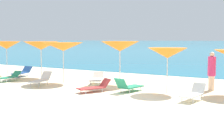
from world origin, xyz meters
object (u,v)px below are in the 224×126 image
object	(u,v)px
lounge_chair_3	(193,93)
lounge_chair_8	(128,86)
umbrella_5	(167,53)
umbrella_3	(63,47)
umbrella_1	(6,45)
beachgoer_2	(212,70)
lounge_chair_9	(22,72)
umbrella_2	(41,46)
lounge_chair_11	(41,79)
umbrella_4	(120,46)
lounge_chair_1	(95,87)
lounge_chair_12	(97,79)
lounge_chair_5	(10,76)

from	to	relation	value
lounge_chair_3	lounge_chair_8	xyz separation A→B (m)	(-3.17, 0.37, -0.01)
umbrella_5	umbrella_3	bearing A→B (deg)	-178.84
umbrella_1	beachgoer_2	size ratio (longest dim) A/B	1.25
lounge_chair_9	beachgoer_2	distance (m)	12.09
umbrella_2	lounge_chair_11	distance (m)	3.69
lounge_chair_9	umbrella_4	bearing A→B (deg)	-11.78
umbrella_1	umbrella_2	bearing A→B (deg)	2.67
umbrella_3	umbrella_5	world-z (taller)	umbrella_3
umbrella_2	lounge_chair_11	bearing A→B (deg)	-45.70
umbrella_4	lounge_chair_1	bearing A→B (deg)	-87.77
umbrella_1	umbrella_4	size ratio (longest dim) A/B	0.98
lounge_chair_8	umbrella_5	bearing A→B (deg)	-145.37
lounge_chair_12	beachgoer_2	distance (m)	6.08
lounge_chair_1	lounge_chair_8	bearing A→B (deg)	56.34
lounge_chair_1	umbrella_3	bearing A→B (deg)	-179.25
umbrella_3	umbrella_4	distance (m)	3.23
umbrella_2	lounge_chair_1	size ratio (longest dim) A/B	1.40
umbrella_4	lounge_chair_11	world-z (taller)	umbrella_4
lounge_chair_9	beachgoer_2	xyz separation A→B (m)	(12.03, 1.00, 0.69)
lounge_chair_3	lounge_chair_11	xyz separation A→B (m)	(-8.12, -0.31, 0.02)
umbrella_1	lounge_chair_5	size ratio (longest dim) A/B	1.54
umbrella_5	lounge_chair_5	distance (m)	9.54
umbrella_2	umbrella_3	xyz separation A→B (m)	(2.73, -1.03, -0.01)
umbrella_3	lounge_chair_11	bearing A→B (deg)	-109.86
lounge_chair_5	beachgoer_2	bearing A→B (deg)	7.62
lounge_chair_9	umbrella_1	bearing A→B (deg)	164.54
umbrella_3	lounge_chair_9	size ratio (longest dim) A/B	1.31
umbrella_5	lounge_chair_9	distance (m)	10.57
lounge_chair_3	lounge_chair_9	bearing A→B (deg)	179.56
beachgoer_2	lounge_chair_5	bearing A→B (deg)	15.55
umbrella_3	lounge_chair_9	distance (m)	4.74
umbrella_1	umbrella_4	world-z (taller)	umbrella_4
lounge_chair_11	lounge_chair_12	size ratio (longest dim) A/B	1.11
umbrella_1	lounge_chair_5	xyz separation A→B (m)	(2.62, -1.91, -1.79)
lounge_chair_11	lounge_chair_1	bearing A→B (deg)	-16.93
lounge_chair_5	lounge_chair_12	distance (m)	5.30
umbrella_3	lounge_chair_3	world-z (taller)	umbrella_3
lounge_chair_8	beachgoer_2	world-z (taller)	beachgoer_2
umbrella_3	beachgoer_2	bearing A→B (deg)	13.43
umbrella_3	lounge_chair_1	xyz separation A→B (m)	(3.13, -1.43, -1.81)
lounge_chair_8	lounge_chair_12	bearing A→B (deg)	-16.09
lounge_chair_1	lounge_chair_9	bearing A→B (deg)	-171.63
umbrella_3	lounge_chair_11	world-z (taller)	umbrella_3
umbrella_1	lounge_chair_3	xyz separation A→B (m)	(13.50, -1.86, -1.76)
umbrella_2	umbrella_3	bearing A→B (deg)	-20.55
lounge_chair_9	lounge_chair_8	bearing A→B (deg)	-23.26
umbrella_1	lounge_chair_8	xyz separation A→B (m)	(10.33, -1.49, -1.77)
lounge_chair_12	beachgoer_2	size ratio (longest dim) A/B	0.84
umbrella_2	umbrella_4	size ratio (longest dim) A/B	0.99
lounge_chair_9	lounge_chair_11	distance (m)	4.41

